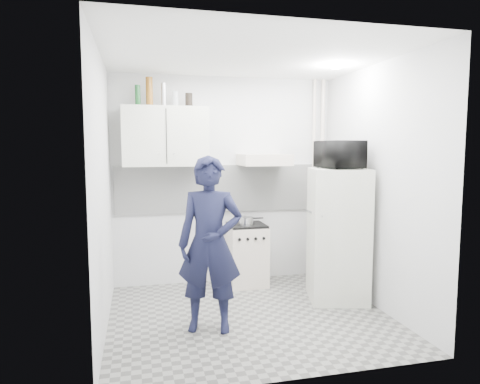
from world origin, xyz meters
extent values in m
plane|color=gray|center=(0.00, 0.00, 0.00)|extent=(2.80, 2.80, 0.00)
plane|color=white|center=(0.00, 0.00, 2.60)|extent=(2.80, 2.80, 0.00)
plane|color=silver|center=(0.00, 1.25, 1.30)|extent=(2.80, 0.00, 2.80)
plane|color=silver|center=(-1.40, 0.00, 1.30)|extent=(0.00, 2.60, 2.60)
plane|color=silver|center=(1.40, 0.00, 1.30)|extent=(0.00, 2.60, 2.60)
imported|color=black|center=(-0.44, -0.22, 0.82)|extent=(0.69, 0.55, 1.65)
cube|color=beige|center=(0.23, 1.00, 0.37)|extent=(0.47, 0.47, 0.75)
cube|color=white|center=(1.10, 0.27, 0.74)|extent=(0.75, 0.75, 1.49)
cube|color=black|center=(0.23, 1.00, 0.76)|extent=(0.45, 0.45, 0.03)
cylinder|color=silver|center=(0.20, 0.94, 0.82)|extent=(0.18, 0.18, 0.10)
imported|color=black|center=(1.10, 0.27, 1.64)|extent=(0.57, 0.40, 0.31)
cylinder|color=#144C1E|center=(-1.06, 1.07, 2.32)|extent=(0.06, 0.06, 0.24)
cylinder|color=brown|center=(-0.93, 1.07, 2.37)|extent=(0.08, 0.08, 0.33)
cylinder|color=silver|center=(-0.76, 1.07, 2.34)|extent=(0.06, 0.06, 0.27)
cylinder|color=#B2B7BC|center=(-0.63, 1.07, 2.29)|extent=(0.07, 0.07, 0.18)
cylinder|color=black|center=(-0.47, 1.07, 2.28)|extent=(0.09, 0.09, 0.16)
cube|color=white|center=(-0.75, 1.07, 1.85)|extent=(1.00, 0.35, 0.70)
cube|color=beige|center=(0.45, 1.00, 1.57)|extent=(0.60, 0.50, 0.14)
cube|color=white|center=(0.00, 1.24, 1.20)|extent=(2.74, 0.03, 0.60)
cylinder|color=beige|center=(1.30, 1.17, 1.30)|extent=(0.05, 0.05, 2.60)
cylinder|color=beige|center=(1.18, 1.17, 1.30)|extent=(0.04, 0.04, 2.60)
cylinder|color=white|center=(1.00, 0.20, 2.57)|extent=(0.10, 0.10, 0.02)
camera|label=1|loc=(-1.08, -4.09, 1.72)|focal=32.00mm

